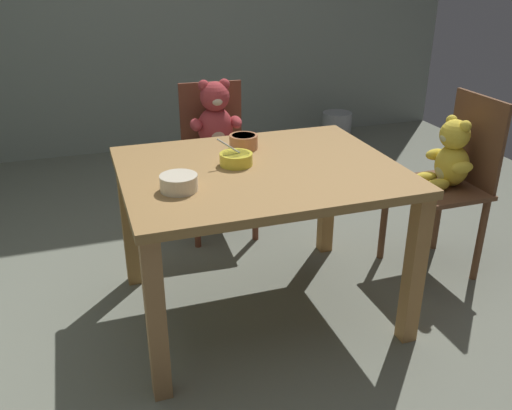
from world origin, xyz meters
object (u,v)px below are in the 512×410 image
Objects in this scene: porridge_bowl_terracotta_far_center at (244,141)px; porridge_bowl_cream_near_left at (179,183)px; porridge_bowl_yellow_center at (236,159)px; metal_pail at (336,128)px; teddy_chair_near_right at (449,169)px; teddy_chair_far_center at (216,135)px; dining_table at (260,189)px.

porridge_bowl_cream_near_left is at bearing -133.86° from porridge_bowl_terracotta_far_center.
porridge_bowl_yellow_center is (0.28, 0.20, -0.00)m from porridge_bowl_cream_near_left.
porridge_bowl_terracotta_far_center is 2.46m from metal_pail.
porridge_bowl_yellow_center is at bearing 0.24° from teddy_chair_near_right.
teddy_chair_far_center reaches higher than metal_pail.
teddy_chair_far_center is at bearing -40.61° from teddy_chair_near_right.
porridge_bowl_yellow_center is at bearing -126.22° from metal_pail.
teddy_chair_far_center is 6.25× the size of porridge_bowl_cream_near_left.
porridge_bowl_cream_near_left is 1.10× the size of porridge_bowl_terracotta_far_center.
porridge_bowl_cream_near_left is 0.53× the size of metal_pail.
teddy_chair_far_center is at bearing 86.90° from porridge_bowl_terracotta_far_center.
teddy_chair_near_right is at bearing 3.54° from dining_table.
metal_pail is at bearing 56.03° from dining_table.
teddy_chair_near_right reaches higher than porridge_bowl_cream_near_left.
dining_table is 4.23× the size of metal_pail.
porridge_bowl_terracotta_far_center is at bearing 64.29° from porridge_bowl_yellow_center.
dining_table is 2.63m from metal_pail.
porridge_bowl_terracotta_far_center is (-0.03, -0.64, 0.16)m from teddy_chair_far_center.
porridge_bowl_yellow_center reaches higher than porridge_bowl_cream_near_left.
teddy_chair_far_center reaches higher than porridge_bowl_terracotta_far_center.
teddy_chair_near_right is 1.04m from porridge_bowl_terracotta_far_center.
dining_table is at bearing -123.97° from metal_pail.
teddy_chair_near_right reaches higher than teddy_chair_far_center.
teddy_chair_near_right is 2.17m from metal_pail.
porridge_bowl_terracotta_far_center is 0.22m from porridge_bowl_yellow_center.
porridge_bowl_terracotta_far_center reaches higher than dining_table.
porridge_bowl_yellow_center reaches higher than metal_pail.
teddy_chair_near_right is at bearing -101.92° from metal_pail.
porridge_bowl_yellow_center is at bearing 34.75° from porridge_bowl_cream_near_left.
dining_table is at bearing 3.30° from teddy_chair_near_right.
teddy_chair_near_right is 3.34× the size of metal_pail.
porridge_bowl_yellow_center is 0.55× the size of metal_pail.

